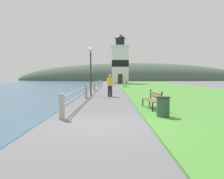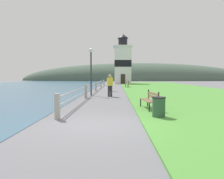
{
  "view_description": "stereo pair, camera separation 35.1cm",
  "coord_description": "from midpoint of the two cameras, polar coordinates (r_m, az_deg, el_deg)",
  "views": [
    {
      "loc": [
        0.39,
        -7.26,
        1.66
      ],
      "look_at": [
        0.3,
        14.3,
        0.3
      ],
      "focal_mm": 35.0,
      "sensor_mm": 36.0,
      "label": 1
    },
    {
      "loc": [
        0.75,
        -7.26,
        1.66
      ],
      "look_at": [
        0.3,
        14.3,
        0.3
      ],
      "focal_mm": 35.0,
      "sensor_mm": 36.0,
      "label": 2
    }
  ],
  "objects": [
    {
      "name": "person_by_railing",
      "position": [
        23.26,
        0.1,
        1.7
      ],
      "size": [
        0.42,
        0.25,
        1.63
      ],
      "rotation": [
        0.0,
        0.0,
        1.48
      ],
      "color": "#28282D",
      "rests_on": "ground_plane"
    },
    {
      "name": "lighthouse",
      "position": [
        45.43,
        3.05,
        7.07
      ],
      "size": [
        3.86,
        3.86,
        10.22
      ],
      "color": "white",
      "rests_on": "ground_plane"
    },
    {
      "name": "ground_plane",
      "position": [
        7.47,
        -3.28,
        -9.24
      ],
      "size": [
        160.0,
        160.0,
        0.0
      ],
      "primitive_type": "plane",
      "color": "slate"
    },
    {
      "name": "seawall_railing",
      "position": [
        23.98,
        -3.84,
        1.06
      ],
      "size": [
        0.18,
        31.39,
        0.99
      ],
      "color": "#A8A399",
      "rests_on": "ground_plane"
    },
    {
      "name": "distant_hillside",
      "position": [
        75.53,
        6.82,
        2.33
      ],
      "size": [
        80.0,
        16.0,
        12.0
      ],
      "color": "#475B4C",
      "rests_on": "ground_plane"
    },
    {
      "name": "lamp_post",
      "position": [
        18.33,
        -4.95,
        6.97
      ],
      "size": [
        0.36,
        0.36,
        3.96
      ],
      "color": "#333338",
      "rests_on": "ground_plane"
    },
    {
      "name": "park_bench_near",
      "position": [
        10.78,
        10.87,
        -2.43
      ],
      "size": [
        0.66,
        1.86,
        0.94
      ],
      "rotation": [
        0.0,
        0.0,
        3.25
      ],
      "color": "brown",
      "rests_on": "ground_plane"
    },
    {
      "name": "trash_bin",
      "position": [
        8.75,
        13.24,
        -4.62
      ],
      "size": [
        0.54,
        0.54,
        0.84
      ],
      "color": "#2D5138",
      "rests_on": "ground_plane"
    },
    {
      "name": "park_bench_midway",
      "position": [
        31.29,
        4.36,
        1.54
      ],
      "size": [
        0.62,
        1.77,
        0.94
      ],
      "rotation": [
        0.0,
        0.0,
        3.06
      ],
      "color": "brown",
      "rests_on": "ground_plane"
    },
    {
      "name": "person_strolling",
      "position": [
        17.27,
        0.05,
        1.29
      ],
      "size": [
        0.48,
        0.35,
        1.78
      ],
      "rotation": [
        0.0,
        0.0,
        1.87
      ],
      "color": "#28282D",
      "rests_on": "ground_plane"
    },
    {
      "name": "grass_verge",
      "position": [
        27.19,
        16.21,
        0.03
      ],
      "size": [
        12.0,
        56.83,
        0.06
      ],
      "color": "#4C8E38",
      "rests_on": "ground_plane"
    }
  ]
}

